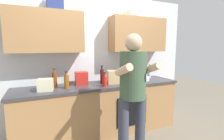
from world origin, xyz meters
The scene contains 15 objects.
ground_plane centered at (0.00, 0.00, 0.00)m, with size 12.00×12.00×0.00m, color #756B5B.
back_wall_unit centered at (0.00, 0.27, 1.50)m, with size 4.00×0.39×2.50m.
counter centered at (0.00, 0.00, 0.45)m, with size 2.84×0.67×0.90m.
person_standing centered at (0.12, -0.85, 1.01)m, with size 0.49×0.45×1.70m.
bottle_water centered at (1.10, 0.13, 1.01)m, with size 0.07×0.07×0.28m.
bottle_vinegar centered at (-0.75, 0.11, 1.02)m, with size 0.07×0.07×0.30m.
bottle_syrup centered at (-0.59, -0.06, 1.01)m, with size 0.08×0.08×0.27m.
bottle_wine centered at (0.03, 0.04, 1.04)m, with size 0.06×0.06×0.32m.
bottle_hotsauce centered at (-0.01, -0.18, 0.99)m, with size 0.07×0.07×0.24m.
cup_ceramic centered at (0.44, 0.11, 0.95)m, with size 0.07×0.07×0.10m, color #BF4C47.
mixing_bowl centered at (0.84, -0.02, 0.94)m, with size 0.25×0.25×0.07m, color silver.
knife_block centered at (0.49, -0.07, 1.01)m, with size 0.10×0.14×0.28m.
grocery_bag_rice centered at (-0.90, -0.08, 0.99)m, with size 0.21×0.18×0.18m, color beige.
grocery_bag_crisps centered at (-0.32, 0.10, 1.01)m, with size 0.21×0.17×0.22m, color red.
grocery_bag_bread centered at (0.22, -0.03, 1.01)m, with size 0.22×0.20×0.23m, color tan.
Camera 1 is at (-0.99, -2.66, 1.54)m, focal length 26.77 mm.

